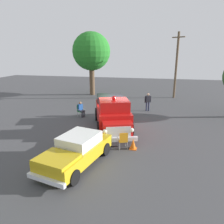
{
  "coord_description": "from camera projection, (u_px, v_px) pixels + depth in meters",
  "views": [
    {
      "loc": [
        -14.66,
        -3.02,
        5.38
      ],
      "look_at": [
        -0.38,
        0.03,
        1.17
      ],
      "focal_mm": 33.74,
      "sensor_mm": 36.0,
      "label": 1
    }
  ],
  "objects": [
    {
      "name": "ground_plane",
      "position": [
        113.0,
        126.0,
        15.88
      ],
      "size": [
        60.0,
        60.0,
        0.0
      ],
      "primitive_type": "plane",
      "color": "#424244"
    },
    {
      "name": "vintage_fire_truck",
      "position": [
        112.0,
        113.0,
        14.97
      ],
      "size": [
        6.33,
        3.99,
        2.59
      ],
      "color": "black",
      "rests_on": "ground"
    },
    {
      "name": "classic_hot_rod",
      "position": [
        76.0,
        151.0,
        10.22
      ],
      "size": [
        4.67,
        2.8,
        1.46
      ],
      "color": "black",
      "rests_on": "ground"
    },
    {
      "name": "lawn_chair_near_truck",
      "position": [
        80.0,
        110.0,
        18.01
      ],
      "size": [
        0.68,
        0.68,
        1.02
      ],
      "color": "#B7BABF",
      "rests_on": "ground"
    },
    {
      "name": "lawn_chair_by_car",
      "position": [
        123.0,
        139.0,
        11.9
      ],
      "size": [
        0.64,
        0.64,
        1.02
      ],
      "color": "#B7BABF",
      "rests_on": "ground"
    },
    {
      "name": "spectator_seated",
      "position": [
        81.0,
        109.0,
        17.9
      ],
      "size": [
        0.6,
        0.65,
        1.29
      ],
      "color": "#383842",
      "rests_on": "ground"
    },
    {
      "name": "spectator_standing",
      "position": [
        148.0,
        101.0,
        19.56
      ],
      "size": [
        0.41,
        0.63,
        1.68
      ],
      "color": "#2D334C",
      "rests_on": "ground"
    },
    {
      "name": "oak_tree_left",
      "position": [
        91.0,
        52.0,
        25.82
      ],
      "size": [
        4.66,
        4.66,
        7.74
      ],
      "color": "brown",
      "rests_on": "ground"
    },
    {
      "name": "utility_pole",
      "position": [
        176.0,
        65.0,
        24.42
      ],
      "size": [
        1.23,
        1.34,
        7.53
      ],
      "color": "brown",
      "rests_on": "ground"
    },
    {
      "name": "traffic_cone",
      "position": [
        133.0,
        144.0,
        11.98
      ],
      "size": [
        0.4,
        0.4,
        0.64
      ],
      "color": "orange",
      "rests_on": "ground"
    }
  ]
}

